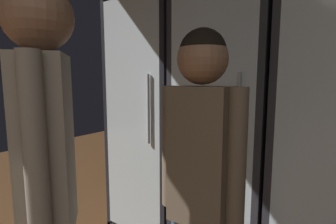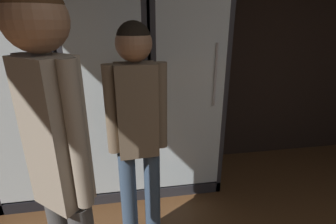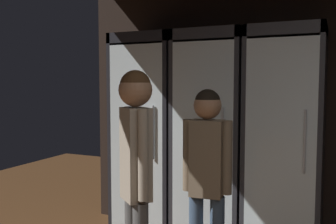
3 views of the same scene
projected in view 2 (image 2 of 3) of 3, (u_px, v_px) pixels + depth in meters
wall_back at (250, 36)px, 2.65m from camera, size 6.00×0.06×2.80m
cooler_far_left at (32, 86)px, 2.15m from camera, size 0.64×0.67×2.08m
cooler_left at (110, 83)px, 2.25m from camera, size 0.64×0.67×2.08m
cooler_center at (181, 80)px, 2.35m from camera, size 0.64×0.67×2.08m
shopper_near at (137, 124)px, 1.53m from camera, size 0.37×0.21×1.56m
shopper_far at (58, 150)px, 1.00m from camera, size 0.27×0.25×1.68m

